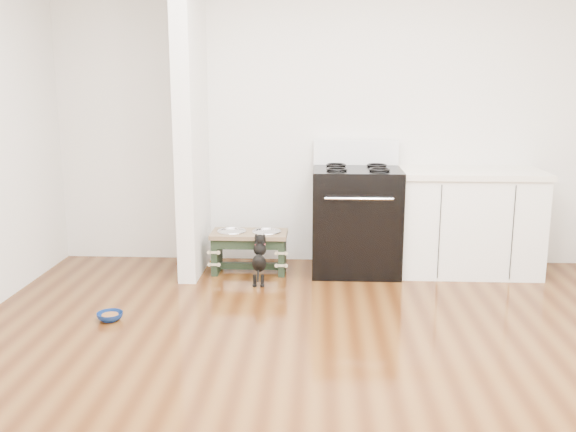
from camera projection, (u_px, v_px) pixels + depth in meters
The scene contains 8 objects.
ground at pixel (330, 381), 3.65m from camera, with size 5.00×5.00×0.00m, color #401F0B.
room_shell at pixel (334, 91), 3.30m from camera, with size 5.00×5.00×5.00m.
partition_wall at pixel (191, 118), 5.47m from camera, with size 0.15×0.80×2.70m, color silver.
oven_range at pixel (356, 218), 5.64m from camera, with size 0.76×0.69×1.14m.
cabinet_run at pixel (468, 222), 5.61m from camera, with size 1.24×0.64×0.91m.
dog_feeder at pixel (249, 244), 5.64m from camera, with size 0.66×0.35×0.38m.
puppy at pixel (259, 257), 5.35m from camera, with size 0.12×0.34×0.40m.
floor_bowl at pixel (110, 316), 4.55m from camera, with size 0.22×0.22×0.06m.
Camera 1 is at (-0.07, -3.37, 1.68)m, focal length 40.00 mm.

